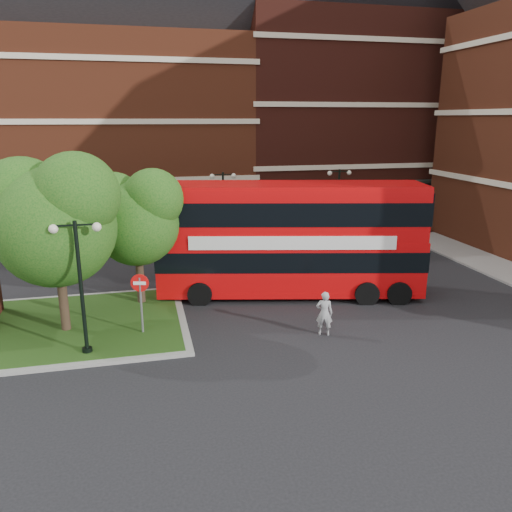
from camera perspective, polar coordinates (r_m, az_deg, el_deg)
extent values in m
plane|color=black|center=(19.53, -2.23, -9.84)|extent=(120.00, 120.00, 0.00)
cube|color=slate|center=(34.99, -7.44, 1.67)|extent=(44.00, 3.00, 0.12)
cube|color=maroon|center=(41.62, -20.23, 12.73)|extent=(26.00, 12.00, 14.00)
cube|color=#471911|center=(44.81, 9.81, 14.85)|extent=(18.00, 12.00, 16.00)
cube|color=gray|center=(22.46, -24.48, -7.65)|extent=(12.60, 7.60, 0.12)
cube|color=#19380F|center=(22.45, -24.49, -7.61)|extent=(12.00, 7.00, 0.15)
cylinder|color=#2D2116|center=(21.08, -21.31, -3.25)|extent=(0.36, 0.36, 3.92)
sphere|color=#124812|center=(20.48, -21.96, 3.07)|extent=(4.60, 4.60, 4.60)
sphere|color=#124812|center=(21.20, -25.03, 5.64)|extent=(3.45, 3.45, 3.45)
sphere|color=#124812|center=(19.70, -19.86, 6.55)|extent=(3.22, 3.22, 3.22)
cylinder|color=#2D2116|center=(23.29, -13.16, -1.42)|extent=(0.36, 0.36, 3.47)
sphere|color=#124812|center=(22.78, -13.48, 3.66)|extent=(3.80, 3.80, 3.80)
sphere|color=#124812|center=(23.23, -15.97, 5.73)|extent=(2.85, 2.85, 2.85)
sphere|color=#124812|center=(22.22, -11.69, 6.40)|extent=(2.66, 2.66, 2.66)
cylinder|color=black|center=(18.61, -19.33, -3.74)|extent=(0.14, 0.14, 5.00)
cylinder|color=black|center=(19.48, -18.71, -10.29)|extent=(0.36, 0.36, 0.30)
cube|color=black|center=(18.01, -19.99, 3.34)|extent=(1.40, 0.06, 0.06)
sphere|color=#F2EACC|center=(18.13, -22.16, 2.88)|extent=(0.32, 0.32, 0.32)
sphere|color=#F2EACC|center=(17.96, -17.75, 3.18)|extent=(0.32, 0.32, 0.32)
cylinder|color=black|center=(32.80, -3.73, 5.20)|extent=(0.14, 0.14, 5.00)
cylinder|color=black|center=(33.30, -3.66, 1.22)|extent=(0.36, 0.36, 0.30)
cube|color=black|center=(32.46, -3.81, 9.28)|extent=(1.40, 0.06, 0.06)
sphere|color=#F2EACC|center=(32.37, -5.04, 9.06)|extent=(0.32, 0.32, 0.32)
sphere|color=#F2EACC|center=(32.59, -2.57, 9.15)|extent=(0.32, 0.32, 0.32)
cylinder|color=black|center=(35.00, 9.35, 5.68)|extent=(0.14, 0.14, 5.00)
cylinder|color=black|center=(35.47, 9.19, 1.94)|extent=(0.36, 0.36, 0.30)
cube|color=black|center=(34.68, 9.53, 9.51)|extent=(1.40, 0.06, 0.06)
sphere|color=#F2EACC|center=(34.43, 8.43, 9.34)|extent=(0.32, 0.32, 0.32)
sphere|color=#F2EACC|center=(34.97, 10.59, 9.34)|extent=(0.32, 0.32, 0.32)
cube|color=red|center=(24.11, 3.88, -0.55)|extent=(12.78, 5.50, 2.38)
cube|color=red|center=(23.57, 3.98, 5.01)|extent=(12.65, 5.45, 2.38)
cube|color=black|center=(23.55, 3.99, 5.30)|extent=(12.78, 5.50, 1.08)
cube|color=silver|center=(22.40, 4.21, 1.49)|extent=(9.13, 2.10, 0.62)
imported|color=gray|center=(20.01, 7.81, -6.51)|extent=(0.77, 0.63, 1.81)
imported|color=silver|center=(32.79, -16.38, 1.49)|extent=(4.62, 2.14, 1.53)
imported|color=white|center=(34.26, 4.15, 2.48)|extent=(4.06, 1.70, 1.30)
cylinder|color=slate|center=(20.14, -12.97, -5.68)|extent=(0.09, 0.09, 2.42)
cylinder|color=red|center=(19.81, -13.14, -3.01)|extent=(0.69, 0.24, 0.70)
cube|color=white|center=(19.81, -13.14, -3.01)|extent=(0.49, 0.17, 0.13)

